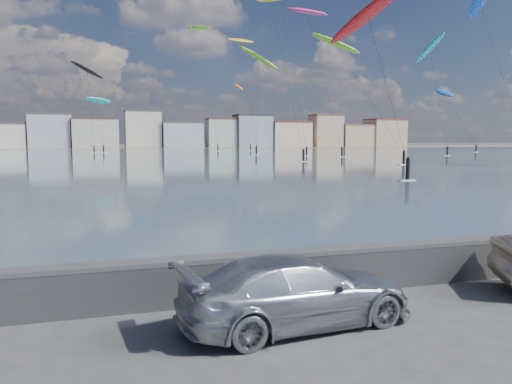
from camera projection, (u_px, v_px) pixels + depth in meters
The scene contains 18 objects.
ground at pixel (268, 354), 8.06m from camera, with size 700.00×700.00×0.00m, color #333335.
bay_water at pixel (120, 157), 95.23m from camera, with size 500.00×177.00×0.00m, color #344658.
far_shore_strip at pixel (113, 148), 198.60m from camera, with size 500.00×60.00×0.00m, color #4C473D.
seawall at pixel (228, 275), 10.57m from camera, with size 400.00×0.36×1.08m.
far_buildings at pixel (117, 132), 185.00m from camera, with size 240.79×13.26×14.60m.
car_silver at pixel (297, 291), 9.27m from camera, with size 1.82×4.49×1.30m, color #ADAFB5.
kitesurfer_2 at pixel (199, 31), 141.05m from camera, with size 8.09×10.32×35.59m.
kitesurfer_3 at pixel (337, 45), 77.78m from camera, with size 8.33×17.54×20.42m.
kitesurfer_5 at pixel (445, 94), 135.85m from camera, with size 6.58×13.47×18.01m.
kitesurfer_6 at pixel (241, 43), 126.90m from camera, with size 8.18×10.01×29.25m.
kitesurfer_7 at pixel (239, 88), 157.12m from camera, with size 3.67×11.86×21.58m.
kitesurfer_9 at pixel (259, 59), 111.55m from camera, with size 9.44×10.79×24.82m.
kitesurfer_10 at pixel (98, 101), 132.02m from camera, with size 8.04×12.86×14.81m.
kitesurfer_11 at pixel (480, 3), 104.10m from camera, with size 6.41×15.43×35.28m.
kitesurfer_15 at pixel (307, 13), 105.06m from camera, with size 8.34×19.06×32.19m.
kitesurfer_16 at pixel (87, 71), 127.96m from camera, with size 9.03×10.59×24.13m.
kitesurfer_18 at pixel (430, 49), 113.07m from camera, with size 5.98×17.72×27.52m.
kitesurfer_20 at pixel (368, 15), 50.61m from camera, with size 6.54×16.57×19.16m.
Camera 1 is at (-2.40, -7.36, 3.47)m, focal length 35.00 mm.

